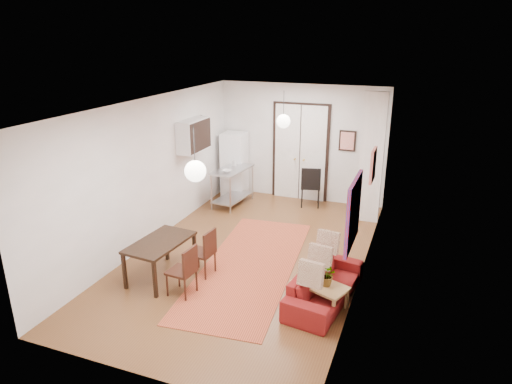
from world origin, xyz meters
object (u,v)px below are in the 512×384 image
(kitchen_counter, at_px, (232,181))
(fridge, at_px, (234,164))
(black_side_chair, at_px, (312,181))
(sofa, at_px, (325,285))
(dining_chair_near, at_px, (203,247))
(coffee_table, at_px, (320,287))
(dining_chair_far, at_px, (184,265))
(dining_table, at_px, (160,245))

(kitchen_counter, distance_m, fridge, 0.79)
(black_side_chair, bearing_deg, fridge, -13.90)
(sofa, relative_size, dining_chair_near, 2.15)
(dining_chair_near, bearing_deg, kitchen_counter, -160.01)
(coffee_table, distance_m, kitchen_counter, 4.74)
(black_side_chair, bearing_deg, dining_chair_far, 65.05)
(sofa, height_order, kitchen_counter, kitchen_counter)
(dining_table, bearing_deg, fridge, 96.88)
(sofa, xyz_separation_m, dining_chair_far, (-2.21, -0.56, 0.22))
(kitchen_counter, xyz_separation_m, fridge, (-0.25, 0.71, 0.22))
(dining_chair_near, bearing_deg, dining_table, -49.20)
(dining_table, xyz_separation_m, black_side_chair, (1.53, 4.44, -0.02))
(dining_chair_near, distance_m, dining_chair_far, 0.70)
(fridge, bearing_deg, black_side_chair, -2.01)
(kitchen_counter, relative_size, dining_chair_near, 1.48)
(coffee_table, relative_size, kitchen_counter, 0.75)
(kitchen_counter, relative_size, dining_table, 0.97)
(sofa, height_order, black_side_chair, black_side_chair)
(fridge, height_order, dining_table, fridge)
(kitchen_counter, relative_size, dining_chair_far, 1.48)
(dining_chair_near, xyz_separation_m, dining_chair_far, (0.00, -0.70, 0.00))
(dining_chair_near, height_order, dining_chair_far, same)
(dining_chair_near, bearing_deg, black_side_chair, 171.86)
(coffee_table, distance_m, dining_chair_near, 2.20)
(dining_table, distance_m, dining_chair_far, 0.67)
(fridge, distance_m, dining_chair_near, 4.19)
(kitchen_counter, bearing_deg, coffee_table, -43.42)
(fridge, bearing_deg, kitchen_counter, -72.50)
(fridge, distance_m, dining_table, 4.49)
(fridge, distance_m, black_side_chair, 2.08)
(coffee_table, height_order, kitchen_counter, kitchen_counter)
(dining_chair_near, bearing_deg, sofa, 91.26)
(dining_table, bearing_deg, coffee_table, 2.68)
(kitchen_counter, height_order, dining_chair_far, kitchen_counter)
(dining_chair_far, bearing_deg, kitchen_counter, -162.55)
(kitchen_counter, bearing_deg, fridge, 115.62)
(dining_chair_far, bearing_deg, fridge, -161.48)
(dining_table, distance_m, dining_chair_near, 0.75)
(dining_chair_near, bearing_deg, coffee_table, 87.01)
(coffee_table, xyz_separation_m, dining_chair_near, (-2.17, 0.30, 0.17))
(dining_chair_far, bearing_deg, black_side_chair, 173.75)
(fridge, distance_m, dining_chair_far, 4.86)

